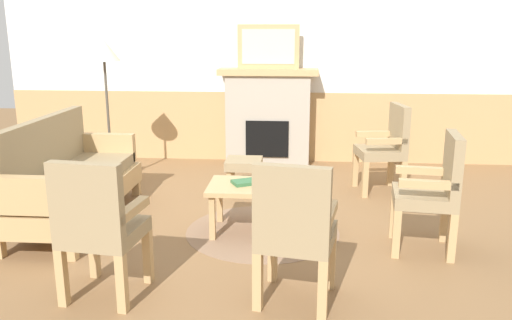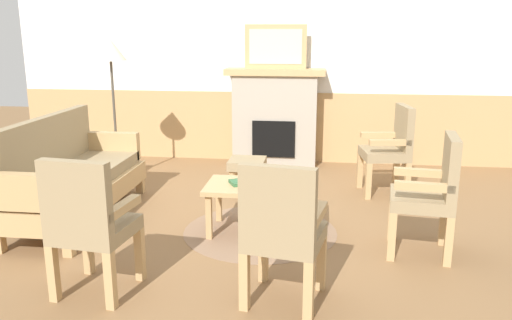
% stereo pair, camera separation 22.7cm
% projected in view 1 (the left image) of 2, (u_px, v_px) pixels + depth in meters
% --- Properties ---
extents(ground_plane, '(14.00, 14.00, 0.00)m').
position_uv_depth(ground_plane, '(253.00, 227.00, 4.78)').
color(ground_plane, olive).
extents(wall_back, '(7.20, 0.14, 2.70)m').
position_uv_depth(wall_back, '(269.00, 65.00, 6.97)').
color(wall_back, white).
rests_on(wall_back, ground_plane).
extents(fireplace, '(1.30, 0.44, 1.28)m').
position_uv_depth(fireplace, '(268.00, 116.00, 6.89)').
color(fireplace, '#A39989').
rests_on(fireplace, ground_plane).
extents(framed_picture, '(0.80, 0.04, 0.56)m').
position_uv_depth(framed_picture, '(268.00, 47.00, 6.67)').
color(framed_picture, tan).
rests_on(framed_picture, fireplace).
extents(couch, '(0.70, 1.80, 0.98)m').
position_uv_depth(couch, '(71.00, 181.00, 4.84)').
color(couch, tan).
rests_on(couch, ground_plane).
extents(coffee_table, '(0.96, 0.56, 0.44)m').
position_uv_depth(coffee_table, '(263.00, 191.00, 4.58)').
color(coffee_table, tan).
rests_on(coffee_table, ground_plane).
extents(round_rug, '(1.38, 1.38, 0.01)m').
position_uv_depth(round_rug, '(263.00, 231.00, 4.67)').
color(round_rug, '#896B51').
rests_on(round_rug, ground_plane).
extents(book_on_table, '(0.26, 0.24, 0.03)m').
position_uv_depth(book_on_table, '(244.00, 182.00, 4.59)').
color(book_on_table, '#33663D').
rests_on(book_on_table, coffee_table).
extents(footstool, '(0.40, 0.40, 0.36)m').
position_uv_depth(footstool, '(244.00, 166.00, 5.82)').
color(footstool, tan).
rests_on(footstool, ground_plane).
extents(armchair_near_fireplace, '(0.55, 0.55, 0.98)m').
position_uv_depth(armchair_near_fireplace, '(387.00, 144.00, 5.72)').
color(armchair_near_fireplace, tan).
rests_on(armchair_near_fireplace, ground_plane).
extents(armchair_by_window_left, '(0.53, 0.53, 0.98)m').
position_uv_depth(armchair_by_window_left, '(434.00, 187.00, 4.16)').
color(armchair_by_window_left, tan).
rests_on(armchair_by_window_left, ground_plane).
extents(armchair_front_left, '(0.53, 0.53, 0.98)m').
position_uv_depth(armchair_front_left, '(98.00, 223.00, 3.38)').
color(armchair_front_left, tan).
rests_on(armchair_front_left, ground_plane).
extents(armchair_front_center, '(0.56, 0.56, 0.98)m').
position_uv_depth(armchair_front_center, '(295.00, 227.00, 3.31)').
color(armchair_front_center, tan).
rests_on(armchair_front_center, ground_plane).
extents(floor_lamp_by_couch, '(0.36, 0.36, 1.68)m').
position_uv_depth(floor_lamp_by_couch, '(104.00, 59.00, 5.82)').
color(floor_lamp_by_couch, '#332D28').
rests_on(floor_lamp_by_couch, ground_plane).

